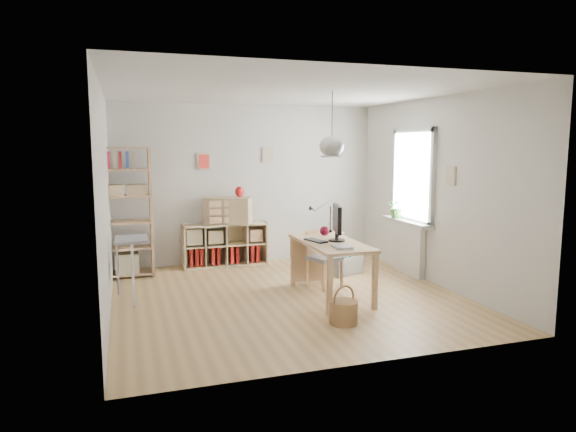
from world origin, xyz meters
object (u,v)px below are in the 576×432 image
object	(u,v)px
tall_bookshelf	(125,207)
drawer_chest	(228,210)
monitor	(337,221)
cube_shelf	(224,248)
storage_chest	(341,261)
chair	(322,255)
desk	(331,248)

from	to	relation	value
tall_bookshelf	drawer_chest	size ratio (longest dim) A/B	2.61
monitor	drawer_chest	world-z (taller)	monitor
cube_shelf	storage_chest	world-z (taller)	cube_shelf
cube_shelf	tall_bookshelf	xyz separation A→B (m)	(-1.56, -0.28, 0.79)
tall_bookshelf	monitor	distance (m)	3.31
cube_shelf	drawer_chest	distance (m)	0.65
chair	storage_chest	world-z (taller)	chair
drawer_chest	storage_chest	bearing A→B (deg)	-7.97
cube_shelf	drawer_chest	world-z (taller)	drawer_chest
cube_shelf	storage_chest	size ratio (longest dim) A/B	1.79
cube_shelf	desk	bearing A→B (deg)	-65.39
drawer_chest	desk	bearing A→B (deg)	-41.96
tall_bookshelf	monitor	bearing A→B (deg)	-36.15
cube_shelf	drawer_chest	xyz separation A→B (m)	(0.08, -0.04, 0.64)
chair	storage_chest	xyz separation A→B (m)	(0.58, 0.67, -0.27)
cube_shelf	tall_bookshelf	distance (m)	1.77
cube_shelf	chair	distance (m)	2.07
desk	chair	size ratio (longest dim) A/B	1.85
monitor	storage_chest	bearing A→B (deg)	79.68
desk	tall_bookshelf	world-z (taller)	tall_bookshelf
drawer_chest	tall_bookshelf	bearing A→B (deg)	-146.99
cube_shelf	monitor	size ratio (longest dim) A/B	2.57
desk	monitor	bearing A→B (deg)	-1.77
desk	tall_bookshelf	size ratio (longest dim) A/B	0.75
chair	drawer_chest	xyz separation A→B (m)	(-1.02, 1.70, 0.48)
tall_bookshelf	chair	world-z (taller)	tall_bookshelf
desk	storage_chest	bearing A→B (deg)	60.34
monitor	tall_bookshelf	bearing A→B (deg)	159.80
storage_chest	drawer_chest	distance (m)	2.05
desk	drawer_chest	xyz separation A→B (m)	(-0.95, 2.19, 0.28)
storage_chest	drawer_chest	xyz separation A→B (m)	(-1.61, 1.03, 0.74)
cube_shelf	tall_bookshelf	size ratio (longest dim) A/B	0.70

